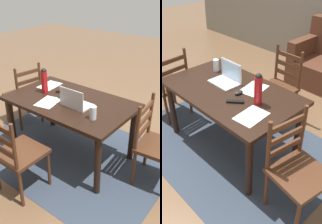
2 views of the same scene
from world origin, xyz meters
TOP-DOWN VIEW (x-y plane):
  - ground_plane at (0.00, 0.00)m, footprint 14.00×14.00m
  - area_rug at (0.00, 0.00)m, footprint 2.43×1.74m
  - dining_table at (0.00, 0.00)m, footprint 1.48×0.89m
  - chair_right_near at (1.03, -0.17)m, footprint 0.50×0.50m
  - chair_far_head at (0.00, 0.82)m, footprint 0.44×0.44m
  - chair_left_near at (-1.03, -0.17)m, footprint 0.48×0.48m
  - laptop at (-0.15, 0.09)m, footprint 0.32×0.22m
  - water_bottle at (0.38, 0.02)m, footprint 0.08×0.08m
  - drinking_glass at (-0.47, 0.19)m, footprint 0.07×0.07m
  - computer_mouse at (0.13, 0.01)m, footprint 0.06×0.10m
  - tv_remote at (0.22, -0.13)m, footprint 0.16×0.14m
  - paper_stack_left at (0.49, -0.18)m, footprint 0.24×0.32m
  - paper_stack_right at (0.16, 0.19)m, footprint 0.27×0.33m

SIDE VIEW (x-z plane):
  - ground_plane at x=0.00m, z-range 0.00..0.00m
  - area_rug at x=0.00m, z-range 0.00..0.01m
  - chair_right_near at x=1.03m, z-range -0.01..0.94m
  - chair_far_head at x=0.00m, z-range -0.01..0.94m
  - chair_left_near at x=-1.03m, z-range -0.01..0.94m
  - dining_table at x=0.00m, z-range 0.27..1.02m
  - paper_stack_left at x=0.49m, z-range 0.74..0.75m
  - paper_stack_right at x=0.16m, z-range 0.74..0.75m
  - tv_remote at x=0.22m, z-range 0.74..0.76m
  - computer_mouse at x=0.13m, z-range 0.74..0.78m
  - laptop at x=-0.15m, z-range 0.69..0.91m
  - drinking_glass at x=-0.47m, z-range 0.74..0.88m
  - water_bottle at x=0.38m, z-range 0.75..1.06m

